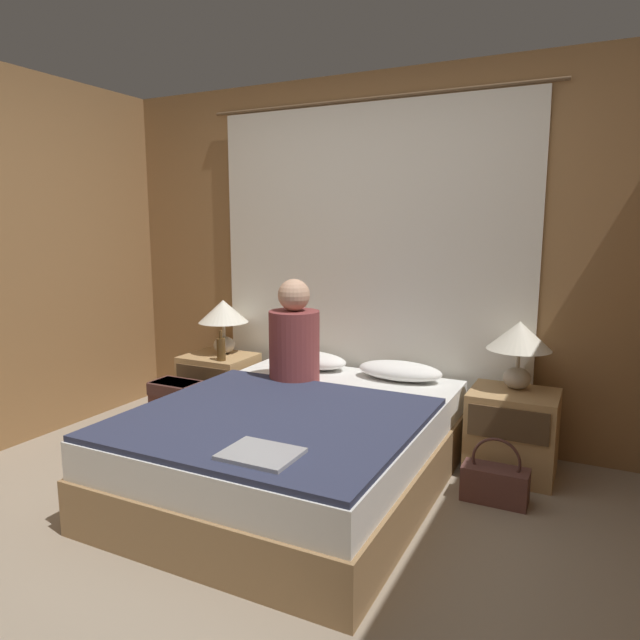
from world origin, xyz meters
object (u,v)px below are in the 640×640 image
(pillow_right, at_px, (400,371))
(beer_bottle_on_left_stand, at_px, (221,349))
(lamp_right, at_px, (519,341))
(handbag_on_floor, at_px, (495,482))
(nightstand_left, at_px, (219,388))
(laptop_on_bed, at_px, (261,454))
(lamp_left, at_px, (223,315))
(person_left_in_bed, at_px, (294,339))
(backpack_on_floor, at_px, (177,406))
(nightstand_right, at_px, (512,433))
(pillow_left, at_px, (309,360))
(bed, at_px, (297,447))

(pillow_right, xyz_separation_m, beer_bottle_on_left_stand, (-1.29, -0.20, 0.06))
(lamp_right, xyz_separation_m, beer_bottle_on_left_stand, (-2.02, -0.20, -0.21))
(handbag_on_floor, bearing_deg, nightstand_left, 169.09)
(pillow_right, bearing_deg, laptop_on_bed, -94.12)
(lamp_left, height_order, person_left_in_bed, person_left_in_bed)
(backpack_on_floor, bearing_deg, beer_bottle_on_left_stand, 60.85)
(nightstand_right, xyz_separation_m, backpack_on_floor, (-2.19, -0.43, -0.03))
(nightstand_left, bearing_deg, backpack_on_floor, -96.53)
(nightstand_left, xyz_separation_m, lamp_right, (2.14, 0.08, 0.55))
(pillow_left, height_order, beer_bottle_on_left_stand, beer_bottle_on_left_stand)
(lamp_right, distance_m, pillow_left, 1.43)
(bed, bearing_deg, person_left_in_bed, 120.26)
(nightstand_left, height_order, backpack_on_floor, nightstand_left)
(nightstand_right, height_order, lamp_left, lamp_left)
(lamp_left, relative_size, pillow_right, 0.73)
(laptop_on_bed, xyz_separation_m, handbag_on_floor, (0.82, 1.05, -0.41))
(pillow_left, distance_m, handbag_on_floor, 1.53)
(nightstand_left, height_order, pillow_left, pillow_left)
(nightstand_right, relative_size, beer_bottle_on_left_stand, 2.27)
(nightstand_right, height_order, lamp_right, lamp_right)
(pillow_left, bearing_deg, laptop_on_bed, -69.81)
(lamp_right, relative_size, laptop_on_bed, 1.27)
(nightstand_left, relative_size, lamp_left, 1.24)
(nightstand_left, xyz_separation_m, laptop_on_bed, (1.30, -1.46, 0.26))
(bed, height_order, lamp_right, lamp_right)
(lamp_left, bearing_deg, handbag_on_floor, -12.93)
(lamp_right, xyz_separation_m, pillow_right, (-0.73, -0.00, -0.27))
(pillow_left, bearing_deg, lamp_left, 179.69)
(nightstand_right, xyz_separation_m, beer_bottle_on_left_stand, (-2.02, -0.13, 0.34))
(nightstand_right, distance_m, lamp_left, 2.21)
(bed, bearing_deg, pillow_right, 67.07)
(bed, distance_m, nightstand_right, 1.29)
(pillow_right, distance_m, backpack_on_floor, 1.57)
(lamp_left, distance_m, handbag_on_floor, 2.28)
(backpack_on_floor, bearing_deg, laptop_on_bed, -37.29)
(nightstand_left, distance_m, lamp_left, 0.55)
(nightstand_left, distance_m, nightstand_right, 2.14)
(nightstand_left, height_order, handbag_on_floor, nightstand_left)
(beer_bottle_on_left_stand, xyz_separation_m, laptop_on_bed, (1.18, -1.33, -0.08))
(person_left_in_bed, relative_size, beer_bottle_on_left_stand, 2.99)
(bed, xyz_separation_m, pillow_left, (-0.34, 0.80, 0.30))
(bed, distance_m, pillow_right, 0.92)
(pillow_left, distance_m, backpack_on_floor, 0.98)
(lamp_left, relative_size, laptop_on_bed, 1.27)
(beer_bottle_on_left_stand, bearing_deg, laptop_on_bed, -48.52)
(pillow_right, relative_size, laptop_on_bed, 1.75)
(pillow_right, distance_m, person_left_in_bed, 0.73)
(nightstand_right, bearing_deg, backpack_on_floor, -168.85)
(nightstand_left, xyz_separation_m, lamp_left, (0.00, 0.08, 0.55))
(nightstand_right, bearing_deg, pillow_left, 176.99)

